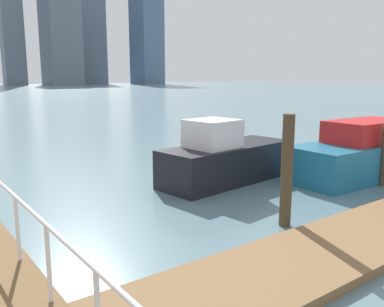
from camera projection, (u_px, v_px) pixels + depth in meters
name	position (u px, v px, depth m)	size (l,w,h in m)	color
ground_plane	(62.00, 173.00, 14.11)	(300.00, 300.00, 0.00)	slate
floating_dock	(348.00, 243.00, 7.99)	(11.64, 2.00, 0.18)	olive
boardwalk_railing	(97.00, 291.00, 4.01)	(0.06, 30.44, 1.08)	white
dock_piling_2	(287.00, 171.00, 8.95)	(0.26, 0.26, 2.48)	#473826
moored_boat_1	(225.00, 159.00, 12.82)	(4.73, 2.16, 2.00)	black
moored_boat_2	(374.00, 153.00, 13.82)	(7.03, 2.18, 1.86)	#1E6B8C
skyline_tower_5	(61.00, 41.00, 137.05)	(10.44, 12.68, 29.04)	slate
skyline_tower_6	(86.00, 35.00, 154.88)	(11.41, 13.04, 36.17)	slate
skyline_tower_7	(147.00, 31.00, 148.45)	(8.72, 10.16, 38.13)	slate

